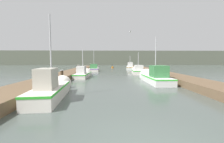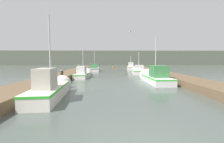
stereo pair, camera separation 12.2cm
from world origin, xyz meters
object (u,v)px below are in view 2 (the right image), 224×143
(fishing_boat_1, at_px, (154,77))
(fishing_boat_2, at_px, (84,74))
(seagull_lead, at_px, (131,32))
(mooring_piling_2, at_px, (91,66))
(fishing_boat_0, at_px, (52,88))
(mooring_piling_1, at_px, (136,67))
(fishing_boat_5, at_px, (131,67))
(mooring_piling_0, at_px, (62,77))
(channel_buoy, at_px, (113,67))
(fishing_boat_3, at_px, (138,71))
(mooring_piling_3, at_px, (79,70))
(fishing_boat_4, at_px, (95,69))

(fishing_boat_1, relative_size, fishing_boat_2, 1.06)
(seagull_lead, bearing_deg, mooring_piling_2, -148.06)
(mooring_piling_2, bearing_deg, fishing_boat_0, -88.15)
(mooring_piling_1, bearing_deg, seagull_lead, -103.43)
(fishing_boat_1, xyz_separation_m, mooring_piling_2, (-8.40, 19.58, 0.12))
(fishing_boat_5, relative_size, mooring_piling_1, 4.61)
(fishing_boat_5, bearing_deg, mooring_piling_1, 5.24)
(mooring_piling_0, bearing_deg, channel_buoy, 78.40)
(mooring_piling_0, height_order, channel_buoy, mooring_piling_0)
(mooring_piling_0, distance_m, channel_buoy, 25.72)
(fishing_boat_0, relative_size, fishing_boat_2, 1.04)
(fishing_boat_3, xyz_separation_m, mooring_piling_3, (-8.43, -3.20, 0.30))
(fishing_boat_2, distance_m, fishing_boat_3, 8.71)
(fishing_boat_3, xyz_separation_m, seagull_lead, (-1.89, -4.42, 5.07))
(fishing_boat_1, distance_m, mooring_piling_0, 8.48)
(fishing_boat_4, relative_size, mooring_piling_0, 4.46)
(channel_buoy, bearing_deg, fishing_boat_3, -77.57)
(fishing_boat_4, height_order, mooring_piling_0, fishing_boat_4)
(fishing_boat_4, bearing_deg, fishing_boat_1, -66.58)
(mooring_piling_2, xyz_separation_m, mooring_piling_3, (0.15, -14.13, 0.11))
(channel_buoy, bearing_deg, mooring_piling_3, -104.96)
(mooring_piling_2, bearing_deg, mooring_piling_1, -11.30)
(fishing_boat_4, xyz_separation_m, mooring_piling_1, (8.54, 3.33, 0.11))
(fishing_boat_2, bearing_deg, fishing_boat_0, -89.05)
(fishing_boat_5, bearing_deg, channel_buoy, 123.93)
(fishing_boat_2, distance_m, mooring_piling_3, 1.33)
(fishing_boat_0, xyz_separation_m, channel_buoy, (4.35, 29.61, -0.35))
(channel_buoy, bearing_deg, mooring_piling_1, -54.27)
(fishing_boat_2, height_order, mooring_piling_3, fishing_boat_2)
(fishing_boat_5, distance_m, mooring_piling_0, 20.54)
(mooring_piling_2, bearing_deg, channel_buoy, 41.78)
(fishing_boat_0, relative_size, mooring_piling_1, 5.48)
(fishing_boat_1, xyz_separation_m, fishing_boat_3, (0.18, 8.64, -0.07))
(fishing_boat_4, xyz_separation_m, mooring_piling_0, (-1.37, -15.27, 0.22))
(mooring_piling_3, bearing_deg, fishing_boat_5, 55.00)
(fishing_boat_5, distance_m, mooring_piling_3, 14.85)
(fishing_boat_5, xyz_separation_m, seagull_lead, (-1.97, -13.39, 4.99))
(mooring_piling_1, relative_size, channel_buoy, 0.97)
(fishing_boat_1, relative_size, mooring_piling_2, 4.66)
(fishing_boat_0, height_order, channel_buoy, fishing_boat_0)
(fishing_boat_1, distance_m, mooring_piling_1, 17.66)
(fishing_boat_5, relative_size, seagull_lead, 8.34)
(fishing_boat_0, relative_size, fishing_boat_1, 0.98)
(fishing_boat_3, height_order, mooring_piling_2, fishing_boat_3)
(mooring_piling_3, bearing_deg, mooring_piling_0, -91.45)
(fishing_boat_2, xyz_separation_m, mooring_piling_1, (8.94, 13.16, 0.12))
(channel_buoy, relative_size, seagull_lead, 1.86)
(mooring_piling_2, bearing_deg, fishing_boat_4, -75.69)
(fishing_boat_1, xyz_separation_m, channel_buoy, (-3.25, 24.18, -0.33))
(mooring_piling_1, bearing_deg, fishing_boat_2, -124.20)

